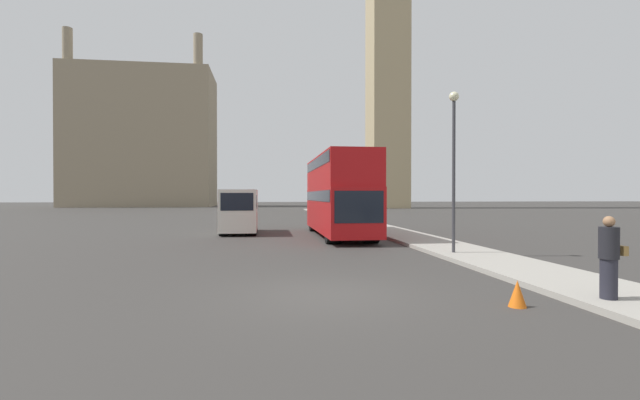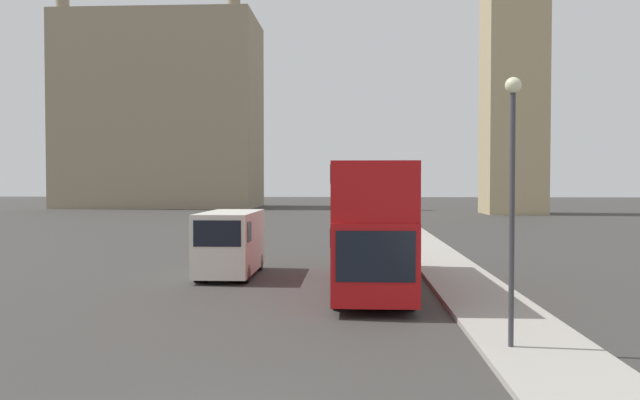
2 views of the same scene
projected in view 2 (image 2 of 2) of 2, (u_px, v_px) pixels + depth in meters
building_block_distant at (162, 113)px, 94.96m from camera, size 28.96×15.29×34.81m
red_double_decker_bus at (370, 220)px, 22.48m from camera, size 2.56×10.46×4.46m
white_van at (230, 242)px, 25.45m from camera, size 2.13×5.05×2.64m
street_lamp at (512, 172)px, 13.93m from camera, size 0.36×0.36×6.05m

